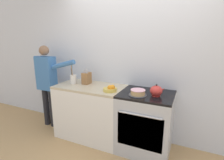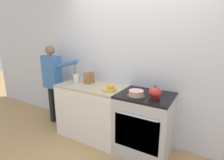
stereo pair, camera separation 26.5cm
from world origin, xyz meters
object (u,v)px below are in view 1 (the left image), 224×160
Objects in this scene: knife_block at (87,78)px; fruit_bowl at (110,89)px; person_baker at (47,80)px; utensil_crock at (73,79)px; layer_cake at (138,93)px; tea_kettle at (156,91)px; stove_range at (145,122)px.

fruit_bowl is (0.55, -0.21, -0.06)m from knife_block.
utensil_crock is at bearing -7.16° from person_baker.
fruit_bowl is (-0.42, 0.00, -0.00)m from layer_cake.
stove_range is at bearing 163.83° from tea_kettle.
layer_cake is 0.16× the size of person_baker.
stove_range is at bearing -7.62° from person_baker.
utensil_crock is at bearing -155.84° from knife_block.
layer_cake is at bearing -11.65° from person_baker.
person_baker is at bearing 179.21° from tea_kettle.
tea_kettle is (0.14, -0.04, 0.53)m from stove_range.
tea_kettle is 0.13× the size of person_baker.
layer_cake is 1.78m from person_baker.
fruit_bowl reaches higher than layer_cake.
utensil_crock reaches higher than knife_block.
utensil_crock reaches higher than layer_cake.
stove_range is 0.59× the size of person_baker.
knife_block is 0.80× the size of utensil_crock.
person_baker reaches higher than fruit_bowl.
fruit_bowl is at bearing -173.10° from tea_kettle.
knife_block is 0.81m from person_baker.
utensil_crock is 0.60m from person_baker.
tea_kettle reaches higher than layer_cake.
fruit_bowl is at bearing -166.79° from stove_range.
utensil_crock reaches higher than tea_kettle.
utensil_crock is at bearing 178.51° from tea_kettle.
person_baker reaches higher than layer_cake.
knife_block is 1.34× the size of fruit_bowl.
knife_block is at bearing 159.02° from fruit_bowl.
layer_cake is 1.00m from knife_block.
layer_cake is 0.72× the size of utensil_crock.
knife_block reaches higher than tea_kettle.
knife_block is (-0.97, 0.22, 0.06)m from layer_cake.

